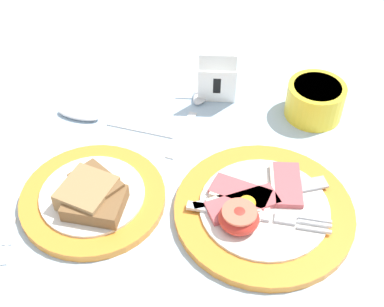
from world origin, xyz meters
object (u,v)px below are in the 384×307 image
(bread_plate, at_px, (93,197))
(sugar_cup, at_px, (315,99))
(number_card, at_px, (217,82))
(teaspoon_near_cup, at_px, (198,102))
(teaspoon_by_saucer, at_px, (95,118))
(breakfast_plate, at_px, (260,209))

(bread_plate, relative_size, sugar_cup, 2.18)
(sugar_cup, relative_size, number_card, 1.22)
(number_card, bearing_deg, teaspoon_near_cup, -158.94)
(bread_plate, bearing_deg, teaspoon_by_saucer, 110.15)
(breakfast_plate, distance_m, teaspoon_near_cup, 0.24)
(breakfast_plate, relative_size, teaspoon_near_cup, 1.22)
(breakfast_plate, bearing_deg, teaspoon_by_saucer, 155.36)
(number_card, distance_m, teaspoon_by_saucer, 0.20)
(breakfast_plate, xyz_separation_m, number_card, (-0.10, 0.22, 0.03))
(number_card, relative_size, teaspoon_by_saucer, 0.38)
(sugar_cup, xyz_separation_m, teaspoon_by_saucer, (-0.33, -0.09, -0.02))
(sugar_cup, bearing_deg, teaspoon_by_saucer, -164.36)
(bread_plate, bearing_deg, breakfast_plate, 8.52)
(breakfast_plate, bearing_deg, bread_plate, -171.48)
(sugar_cup, height_order, teaspoon_near_cup, sugar_cup)
(breakfast_plate, height_order, bread_plate, bread_plate)
(number_card, bearing_deg, breakfast_plate, -74.94)
(bread_plate, distance_m, sugar_cup, 0.37)
(breakfast_plate, distance_m, teaspoon_by_saucer, 0.31)
(breakfast_plate, height_order, number_card, number_card)
(bread_plate, height_order, sugar_cup, sugar_cup)
(teaspoon_by_saucer, bearing_deg, teaspoon_near_cup, -150.03)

